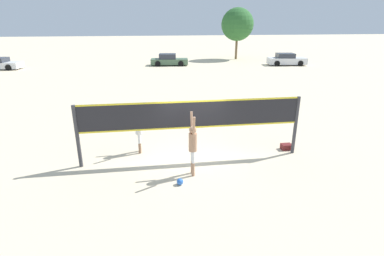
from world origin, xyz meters
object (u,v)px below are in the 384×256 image
at_px(parked_car_near, 286,60).
at_px(parked_car_mid, 169,60).
at_px(tree_left_cluster, 237,24).
at_px(gear_bag, 286,147).
at_px(player_spiker, 193,143).
at_px(player_blocker, 139,129).
at_px(volleyball, 180,182).
at_px(volleyball_net, 192,120).

distance_m(parked_car_near, parked_car_mid, 14.25).
bearing_deg(tree_left_cluster, gear_bag, -102.46).
distance_m(player_spiker, tree_left_cluster, 34.13).
relative_size(parked_car_near, tree_left_cluster, 0.69).
bearing_deg(parked_car_mid, parked_car_near, -1.76).
relative_size(player_blocker, volleyball, 8.92).
bearing_deg(parked_car_near, parked_car_mid, -179.57).
bearing_deg(tree_left_cluster, player_blocker, -113.27).
bearing_deg(parked_car_mid, player_blocker, -91.18).
relative_size(volleyball, parked_car_near, 0.05).
height_order(player_blocker, gear_bag, player_blocker).
bearing_deg(gear_bag, player_blocker, 174.18).
xyz_separation_m(player_spiker, volleyball, (-0.53, -0.64, -1.08)).
bearing_deg(tree_left_cluster, parked_car_near, -56.56).
bearing_deg(parked_car_near, volleyball_net, -113.99).
xyz_separation_m(volleyball_net, parked_car_mid, (1.10, 26.18, -1.03)).
bearing_deg(player_spiker, player_blocker, 40.41).
distance_m(volleyball, parked_car_mid, 28.10).
bearing_deg(volleyball_net, parked_car_mid, 87.60).
distance_m(player_spiker, volleyball, 1.36).
bearing_deg(tree_left_cluster, volleyball, -109.38).
xyz_separation_m(gear_bag, tree_left_cluster, (6.75, 30.55, 4.50)).
bearing_deg(volleyball, volleyball_net, 69.83).
xyz_separation_m(player_spiker, parked_car_near, (15.38, 25.50, -0.55)).
bearing_deg(player_blocker, parked_car_mid, 172.93).
distance_m(player_spiker, parked_car_near, 29.78).
bearing_deg(player_spiker, volleyball, 140.53).
xyz_separation_m(player_spiker, parked_car_mid, (1.25, 27.40, -0.58)).
distance_m(volleyball_net, player_spiker, 1.31).
height_order(parked_car_near, parked_car_mid, parked_car_near).
relative_size(volleyball_net, player_blocker, 4.31).
bearing_deg(volleyball, parked_car_near, 58.69).
bearing_deg(volleyball_net, tree_left_cluster, 70.67).
xyz_separation_m(player_blocker, tree_left_cluster, (12.87, 29.93, 3.58)).
distance_m(parked_car_mid, tree_left_cluster, 11.55).
bearing_deg(parked_car_near, volleyball, -113.22).
bearing_deg(volleyball_net, player_blocker, 154.18).
height_order(player_blocker, volleyball, player_blocker).
distance_m(volleyball, parked_car_near, 30.60).
height_order(player_spiker, tree_left_cluster, tree_left_cluster).
height_order(player_blocker, tree_left_cluster, tree_left_cluster).
height_order(player_blocker, parked_car_near, player_blocker).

